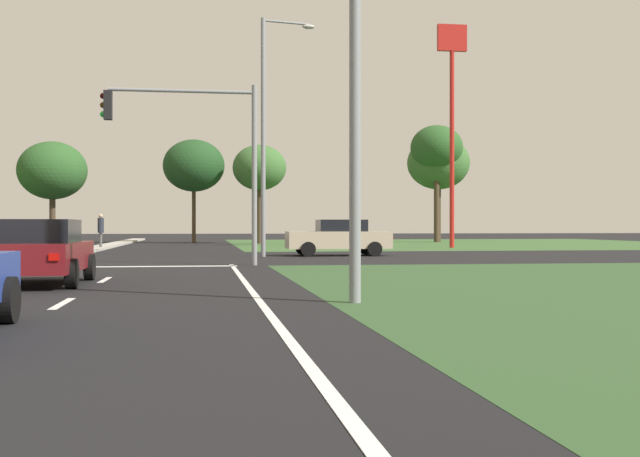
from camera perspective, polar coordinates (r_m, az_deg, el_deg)
ground_plane at (r=33.88m, az=-18.42°, el=-2.06°), size 200.00×200.00×0.00m
grass_verge_far_right at (r=61.11m, az=10.29°, el=-1.04°), size 35.00×35.00×0.01m
median_island_far at (r=58.65m, az=-14.19°, el=-1.04°), size 1.20×36.00×0.14m
lane_dash_second at (r=14.27m, az=-17.97°, el=-5.14°), size 0.14×2.00×0.01m
lane_dash_third at (r=20.19m, az=-15.16°, el=-3.57°), size 0.14×2.00×0.01m
edge_line_right at (r=15.43m, az=-4.73°, el=-4.72°), size 0.14×24.00×0.01m
stop_bar_near at (r=26.46m, az=-12.91°, el=-2.67°), size 6.40×0.50×0.01m
crosswalk_bar_sixth at (r=28.92m, az=-21.47°, el=-2.44°), size 0.70×2.80×0.01m
car_navy_near at (r=48.00m, az=-18.14°, el=-0.44°), size 1.95×4.57×1.56m
car_black_second at (r=36.04m, az=-20.99°, el=-0.71°), size 4.47×2.09×1.49m
car_beige_fourth at (r=35.27m, az=1.35°, el=-0.63°), size 4.60×2.07×1.60m
car_maroon_fifth at (r=18.98m, az=-19.54°, el=-1.54°), size 2.09×4.25×1.47m
traffic_signal_near_right at (r=26.90m, az=-8.57°, el=6.27°), size 5.13×0.32×6.05m
street_lamp_second at (r=34.48m, az=-3.79°, el=7.44°), size 2.39×0.65×10.23m
pedestrian_at_median at (r=45.90m, az=-15.43°, el=0.12°), size 0.34×0.34×1.86m
fastfood_pole_sign at (r=49.51m, az=9.42°, el=9.92°), size 1.80×0.40×13.49m
treeline_third at (r=62.49m, az=-18.62°, el=3.94°), size 5.07×5.07×7.60m
treeline_fourth at (r=59.35m, az=-4.36°, el=4.32°), size 3.98×3.98×7.34m
treeline_fifth at (r=61.30m, az=-9.03°, el=4.46°), size 4.66×4.66×7.88m
treeline_sixth at (r=65.33m, az=8.35°, el=5.69°), size 4.23×4.23×9.46m
treeline_seventh at (r=66.80m, az=8.48°, el=4.65°), size 5.17×5.17×8.74m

